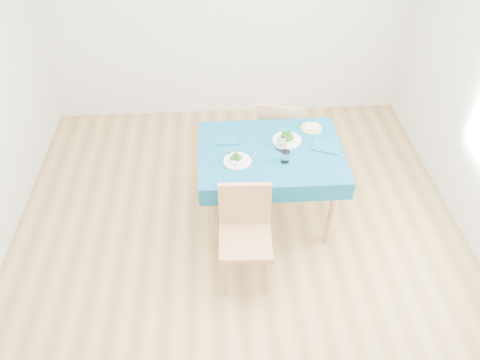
{
  "coord_description": "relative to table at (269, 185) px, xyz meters",
  "views": [
    {
      "loc": [
        -0.16,
        -2.57,
        3.12
      ],
      "look_at": [
        0.0,
        0.0,
        0.85
      ],
      "focal_mm": 35.0,
      "sensor_mm": 36.0,
      "label": 1
    }
  ],
  "objects": [
    {
      "name": "room_shell",
      "position": [
        -0.28,
        -0.45,
        0.97
      ],
      "size": [
        4.02,
        4.52,
        2.73
      ],
      "color": "olive",
      "rests_on": "ground"
    },
    {
      "name": "table",
      "position": [
        0.0,
        0.0,
        0.0
      ],
      "size": [
        1.18,
        0.9,
        0.76
      ],
      "primitive_type": "cube",
      "color": "navy",
      "rests_on": "ground"
    },
    {
      "name": "chair_near",
      "position": [
        -0.26,
        -0.68,
        0.12
      ],
      "size": [
        0.42,
        0.45,
        1.0
      ],
      "primitive_type": "cube",
      "rotation": [
        0.0,
        0.0,
        -0.04
      ],
      "color": "tan",
      "rests_on": "ground"
    },
    {
      "name": "chair_far",
      "position": [
        0.19,
        0.7,
        0.14
      ],
      "size": [
        0.52,
        0.55,
        1.03
      ],
      "primitive_type": "cube",
      "rotation": [
        0.0,
        0.0,
        2.86
      ],
      "color": "tan",
      "rests_on": "ground"
    },
    {
      "name": "bowl_near",
      "position": [
        -0.29,
        -0.13,
        0.41
      ],
      "size": [
        0.22,
        0.22,
        0.07
      ],
      "primitive_type": null,
      "color": "white",
      "rests_on": "table"
    },
    {
      "name": "bowl_far",
      "position": [
        0.15,
        0.13,
        0.42
      ],
      "size": [
        0.24,
        0.24,
        0.07
      ],
      "primitive_type": null,
      "color": "white",
      "rests_on": "table"
    },
    {
      "name": "fork_near",
      "position": [
        -0.36,
        -0.09,
        0.38
      ],
      "size": [
        0.05,
        0.19,
        0.0
      ],
      "primitive_type": "cube",
      "rotation": [
        0.0,
        0.0,
        -0.13
      ],
      "color": "silver",
      "rests_on": "table"
    },
    {
      "name": "knife_near",
      "position": [
        -0.16,
        -0.1,
        0.38
      ],
      "size": [
        0.09,
        0.2,
        0.0
      ],
      "primitive_type": "cube",
      "rotation": [
        0.0,
        0.0,
        -0.37
      ],
      "color": "silver",
      "rests_on": "table"
    },
    {
      "name": "fork_far",
      "position": [
        0.11,
        0.18,
        0.38
      ],
      "size": [
        0.09,
        0.18,
        0.0
      ],
      "primitive_type": "cube",
      "rotation": [
        0.0,
        0.0,
        -0.39
      ],
      "color": "silver",
      "rests_on": "table"
    },
    {
      "name": "knife_far",
      "position": [
        0.49,
        0.01,
        0.38
      ],
      "size": [
        0.09,
        0.18,
        0.0
      ],
      "primitive_type": "cube",
      "rotation": [
        0.0,
        0.0,
        -0.45
      ],
      "color": "silver",
      "rests_on": "table"
    },
    {
      "name": "napkin_near",
      "position": [
        -0.36,
        0.16,
        0.38
      ],
      "size": [
        0.2,
        0.14,
        0.01
      ],
      "primitive_type": "cube",
      "rotation": [
        0.0,
        0.0,
        -0.03
      ],
      "color": "#0E5375",
      "rests_on": "table"
    },
    {
      "name": "napkin_far",
      "position": [
        0.46,
        0.01,
        0.39
      ],
      "size": [
        0.26,
        0.22,
        0.01
      ],
      "primitive_type": "cube",
      "rotation": [
        0.0,
        0.0,
        -0.38
      ],
      "color": "#0E5375",
      "rests_on": "table"
    },
    {
      "name": "tumbler_center",
      "position": [
        0.08,
        0.02,
        0.43
      ],
      "size": [
        0.08,
        0.08,
        0.1
      ],
      "primitive_type": "cylinder",
      "color": "white",
      "rests_on": "table"
    },
    {
      "name": "tumbler_side",
      "position": [
        0.09,
        -0.15,
        0.43
      ],
      "size": [
        0.07,
        0.07,
        0.1
      ],
      "primitive_type": "cylinder",
      "color": "white",
      "rests_on": "table"
    },
    {
      "name": "side_plate",
      "position": [
        0.39,
        0.29,
        0.38
      ],
      "size": [
        0.19,
        0.19,
        0.01
      ],
      "primitive_type": "cylinder",
      "color": "#A5C660",
      "rests_on": "table"
    },
    {
      "name": "bread_slice",
      "position": [
        0.39,
        0.29,
        0.4
      ],
      "size": [
        0.13,
        0.13,
        0.02
      ],
      "primitive_type": "cube",
      "rotation": [
        0.0,
        0.0,
        -0.2
      ],
      "color": "beige",
      "rests_on": "side_plate"
    }
  ]
}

